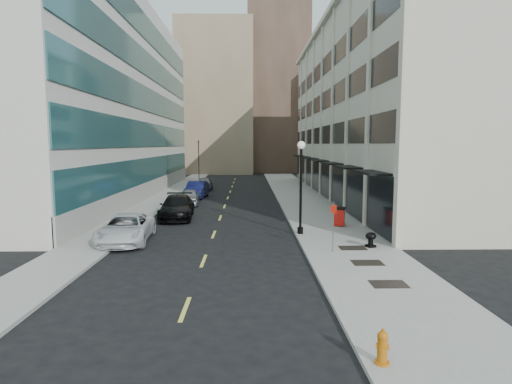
{
  "coord_description": "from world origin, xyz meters",
  "views": [
    {
      "loc": [
        2.16,
        -17.98,
        5.56
      ],
      "look_at": [
        2.64,
        9.27,
        2.5
      ],
      "focal_mm": 30.0,
      "sensor_mm": 36.0,
      "label": 1
    }
  ],
  "objects_px": {
    "car_blue_sedan": "(197,190)",
    "lamppost": "(301,178)",
    "urn_planter": "(371,238)",
    "car_grey_sedan": "(205,183)",
    "traffic_signal": "(199,143)",
    "fire_hydrant": "(382,347)",
    "car_silver_sedan": "(190,197)",
    "car_black_pickup": "(177,207)",
    "car_white_van": "(126,229)",
    "trash_bin": "(339,216)",
    "sign_post": "(333,220)"
  },
  "relations": [
    {
      "from": "car_blue_sedan",
      "to": "lamppost",
      "type": "distance_m",
      "value": 20.6
    },
    {
      "from": "sign_post",
      "to": "car_blue_sedan",
      "type": "bearing_deg",
      "value": 135.4
    },
    {
      "from": "car_white_van",
      "to": "car_silver_sedan",
      "type": "distance_m",
      "value": 15.08
    },
    {
      "from": "car_silver_sedan",
      "to": "car_black_pickup",
      "type": "bearing_deg",
      "value": -94.8
    },
    {
      "from": "car_silver_sedan",
      "to": "urn_planter",
      "type": "xyz_separation_m",
      "value": [
        11.86,
        -17.0,
        -0.09
      ]
    },
    {
      "from": "car_black_pickup",
      "to": "car_blue_sedan",
      "type": "xyz_separation_m",
      "value": [
        0.02,
        12.25,
        -0.0
      ]
    },
    {
      "from": "traffic_signal",
      "to": "urn_planter",
      "type": "xyz_separation_m",
      "value": [
        14.1,
        -44.0,
        -5.09
      ]
    },
    {
      "from": "car_black_pickup",
      "to": "car_silver_sedan",
      "type": "bearing_deg",
      "value": 85.98
    },
    {
      "from": "fire_hydrant",
      "to": "trash_bin",
      "type": "bearing_deg",
      "value": 96.23
    },
    {
      "from": "traffic_signal",
      "to": "fire_hydrant",
      "type": "height_order",
      "value": "traffic_signal"
    },
    {
      "from": "car_blue_sedan",
      "to": "trash_bin",
      "type": "height_order",
      "value": "car_blue_sedan"
    },
    {
      "from": "fire_hydrant",
      "to": "trash_bin",
      "type": "height_order",
      "value": "trash_bin"
    },
    {
      "from": "traffic_signal",
      "to": "fire_hydrant",
      "type": "bearing_deg",
      "value": -78.93
    },
    {
      "from": "car_silver_sedan",
      "to": "car_grey_sedan",
      "type": "distance_m",
      "value": 12.94
    },
    {
      "from": "trash_bin",
      "to": "lamppost",
      "type": "xyz_separation_m",
      "value": [
        -2.88,
        -2.42,
        2.69
      ]
    },
    {
      "from": "traffic_signal",
      "to": "fire_hydrant",
      "type": "relative_size",
      "value": 7.75
    },
    {
      "from": "fire_hydrant",
      "to": "car_blue_sedan",
      "type": "bearing_deg",
      "value": 119.12
    },
    {
      "from": "car_black_pickup",
      "to": "car_grey_sedan",
      "type": "relative_size",
      "value": 1.29
    },
    {
      "from": "car_white_van",
      "to": "car_black_pickup",
      "type": "xyz_separation_m",
      "value": [
        1.58,
        7.83,
        0.07
      ]
    },
    {
      "from": "fire_hydrant",
      "to": "lamppost",
      "type": "xyz_separation_m",
      "value": [
        -0.16,
        15.5,
        2.92
      ]
    },
    {
      "from": "urn_planter",
      "to": "car_blue_sedan",
      "type": "bearing_deg",
      "value": 118.13
    },
    {
      "from": "traffic_signal",
      "to": "car_grey_sedan",
      "type": "xyz_separation_m",
      "value": [
        2.3,
        -14.06,
        -4.94
      ]
    },
    {
      "from": "traffic_signal",
      "to": "car_grey_sedan",
      "type": "bearing_deg",
      "value": -80.71
    },
    {
      "from": "traffic_signal",
      "to": "car_silver_sedan",
      "type": "relative_size",
      "value": 1.65
    },
    {
      "from": "traffic_signal",
      "to": "lamppost",
      "type": "xyz_separation_m",
      "value": [
        10.8,
        -40.5,
        -2.21
      ]
    },
    {
      "from": "traffic_signal",
      "to": "trash_bin",
      "type": "height_order",
      "value": "traffic_signal"
    },
    {
      "from": "car_grey_sedan",
      "to": "urn_planter",
      "type": "relative_size",
      "value": 5.78
    },
    {
      "from": "car_blue_sedan",
      "to": "urn_planter",
      "type": "relative_size",
      "value": 6.56
    },
    {
      "from": "traffic_signal",
      "to": "urn_planter",
      "type": "distance_m",
      "value": 46.48
    },
    {
      "from": "car_black_pickup",
      "to": "lamppost",
      "type": "relative_size",
      "value": 1.03
    },
    {
      "from": "car_white_van",
      "to": "car_grey_sedan",
      "type": "relative_size",
      "value": 1.24
    },
    {
      "from": "trash_bin",
      "to": "fire_hydrant",
      "type": "bearing_deg",
      "value": -81.59
    },
    {
      "from": "car_white_van",
      "to": "fire_hydrant",
      "type": "relative_size",
      "value": 6.3
    },
    {
      "from": "sign_post",
      "to": "urn_planter",
      "type": "height_order",
      "value": "sign_post"
    },
    {
      "from": "car_silver_sedan",
      "to": "trash_bin",
      "type": "relative_size",
      "value": 3.41
    },
    {
      "from": "car_black_pickup",
      "to": "lamppost",
      "type": "height_order",
      "value": "lamppost"
    },
    {
      "from": "car_blue_sedan",
      "to": "urn_planter",
      "type": "xyz_separation_m",
      "value": [
        11.8,
        -22.07,
        -0.23
      ]
    },
    {
      "from": "car_silver_sedan",
      "to": "fire_hydrant",
      "type": "distance_m",
      "value": 30.28
    },
    {
      "from": "traffic_signal",
      "to": "lamppost",
      "type": "distance_m",
      "value": 41.97
    },
    {
      "from": "urn_planter",
      "to": "car_grey_sedan",
      "type": "bearing_deg",
      "value": 111.51
    },
    {
      "from": "car_black_pickup",
      "to": "car_silver_sedan",
      "type": "distance_m",
      "value": 7.18
    },
    {
      "from": "car_grey_sedan",
      "to": "sign_post",
      "type": "relative_size",
      "value": 1.79
    },
    {
      "from": "sign_post",
      "to": "lamppost",
      "type": "bearing_deg",
      "value": 126.53
    },
    {
      "from": "car_grey_sedan",
      "to": "car_white_van",
      "type": "bearing_deg",
      "value": -94.65
    },
    {
      "from": "car_blue_sedan",
      "to": "trash_bin",
      "type": "xyz_separation_m",
      "value": [
        11.38,
        -16.15,
        -0.04
      ]
    },
    {
      "from": "sign_post",
      "to": "urn_planter",
      "type": "xyz_separation_m",
      "value": [
        2.2,
        1.01,
        -1.15
      ]
    },
    {
      "from": "car_white_van",
      "to": "car_silver_sedan",
      "type": "xyz_separation_m",
      "value": [
        1.54,
        15.0,
        -0.07
      ]
    },
    {
      "from": "car_white_van",
      "to": "car_black_pickup",
      "type": "distance_m",
      "value": 7.98
    },
    {
      "from": "car_white_van",
      "to": "lamppost",
      "type": "xyz_separation_m",
      "value": [
        10.1,
        1.5,
        2.72
      ]
    },
    {
      "from": "traffic_signal",
      "to": "car_black_pickup",
      "type": "xyz_separation_m",
      "value": [
        2.28,
        -34.17,
        -4.86
      ]
    }
  ]
}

